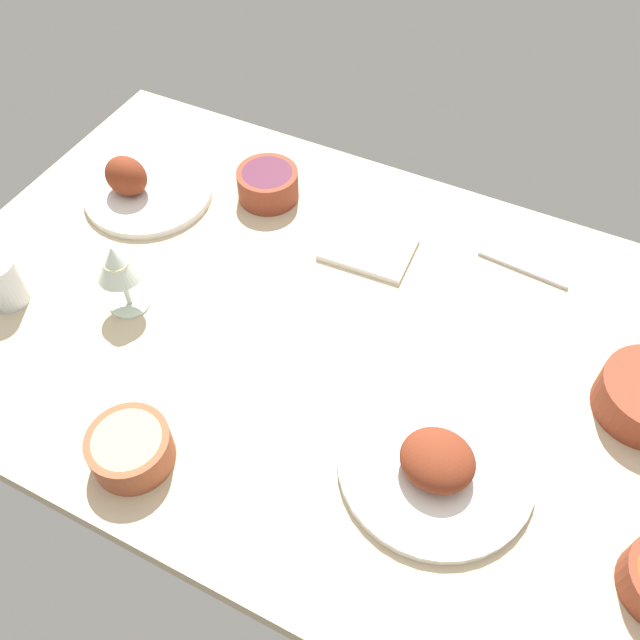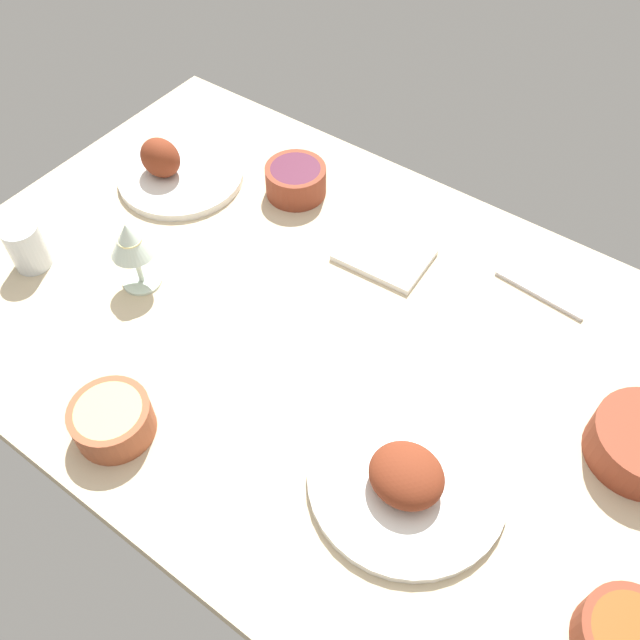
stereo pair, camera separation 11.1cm
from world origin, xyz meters
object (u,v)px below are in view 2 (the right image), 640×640
(plate_near_viewer, at_px, (407,478))
(fork_loose, at_px, (538,295))
(folded_napkin, at_px, (385,255))
(wine_glass, at_px, (130,242))
(plate_far_side, at_px, (175,170))
(bowl_pasta, at_px, (112,419))
(water_tumbler, at_px, (26,246))
(bowl_soup, at_px, (627,638))
(bowl_onions, at_px, (296,179))

(plate_near_viewer, bearing_deg, fork_loose, 89.13)
(plate_near_viewer, bearing_deg, folded_napkin, 126.11)
(wine_glass, distance_m, folded_napkin, 0.45)
(plate_far_side, distance_m, plate_near_viewer, 0.79)
(plate_near_viewer, xyz_separation_m, bowl_pasta, (-0.40, -0.18, 0.01))
(plate_far_side, height_order, water_tumbler, plate_far_side)
(plate_near_viewer, xyz_separation_m, bowl_soup, (0.33, -0.03, 0.01))
(bowl_soup, bearing_deg, bowl_onions, 152.15)
(plate_far_side, xyz_separation_m, bowl_pasta, (0.33, -0.48, 0.01))
(fork_loose, bearing_deg, bowl_soup, 128.87)
(plate_far_side, bearing_deg, bowl_onions, 26.26)
(bowl_onions, height_order, fork_loose, bowl_onions)
(bowl_onions, bearing_deg, bowl_pasta, -79.94)
(folded_napkin, height_order, fork_loose, folded_napkin)
(bowl_soup, relative_size, wine_glass, 0.87)
(folded_napkin, bearing_deg, plate_near_viewer, -53.89)
(plate_far_side, xyz_separation_m, wine_glass, (0.15, -0.24, 0.08))
(bowl_onions, bearing_deg, plate_near_viewer, -39.10)
(plate_near_viewer, relative_size, wine_glass, 2.06)
(folded_napkin, distance_m, fork_loose, 0.28)
(plate_far_side, distance_m, bowl_soup, 1.11)
(wine_glass, bearing_deg, bowl_pasta, -52.18)
(bowl_onions, height_order, water_tumbler, water_tumbler)
(water_tumbler, distance_m, fork_loose, 0.92)
(bowl_pasta, xyz_separation_m, folded_napkin, (0.14, 0.55, -0.03))
(plate_near_viewer, bearing_deg, bowl_onions, 140.90)
(plate_far_side, bearing_deg, fork_loose, 10.73)
(bowl_onions, distance_m, water_tumbler, 0.52)
(wine_glass, bearing_deg, plate_near_viewer, -5.59)
(bowl_soup, height_order, folded_napkin, bowl_soup)
(bowl_onions, height_order, wine_glass, wine_glass)
(water_tumbler, bearing_deg, bowl_pasta, -22.11)
(plate_far_side, relative_size, fork_loose, 1.50)
(plate_near_viewer, distance_m, bowl_soup, 0.33)
(bowl_pasta, bearing_deg, bowl_soup, 11.94)
(plate_near_viewer, xyz_separation_m, wine_glass, (-0.59, 0.06, 0.08))
(bowl_soup, relative_size, bowl_onions, 1.00)
(bowl_onions, xyz_separation_m, water_tumbler, (-0.27, -0.44, 0.01))
(folded_napkin, bearing_deg, bowl_pasta, -104.16)
(plate_far_side, distance_m, fork_loose, 0.76)
(plate_far_side, relative_size, bowl_onions, 2.10)
(wine_glass, bearing_deg, bowl_soup, -5.30)
(plate_near_viewer, bearing_deg, bowl_pasta, -155.79)
(plate_far_side, bearing_deg, bowl_soup, -17.21)
(plate_far_side, height_order, bowl_onions, plate_far_side)
(bowl_soup, xyz_separation_m, wine_glass, (-0.91, 0.08, 0.07))
(plate_near_viewer, xyz_separation_m, bowl_onions, (-0.51, 0.41, 0.01))
(wine_glass, xyz_separation_m, folded_napkin, (0.32, 0.31, -0.09))
(plate_far_side, distance_m, bowl_onions, 0.25)
(wine_glass, distance_m, water_tumbler, 0.22)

